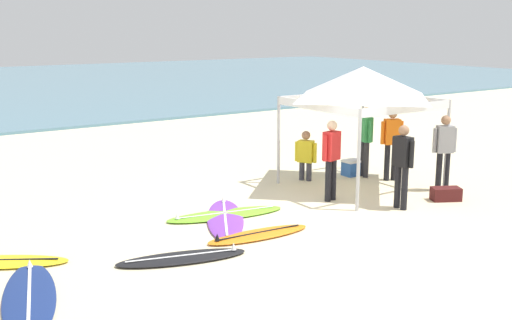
# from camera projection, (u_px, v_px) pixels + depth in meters

# --- Properties ---
(ground_plane) EXTENTS (80.00, 80.00, 0.00)m
(ground_plane) POSITION_uv_depth(u_px,v_px,m) (301.00, 215.00, 12.07)
(ground_plane) COLOR beige
(canopy_tent) EXTENTS (2.78, 2.78, 2.75)m
(canopy_tent) POSITION_uv_depth(u_px,v_px,m) (363.00, 83.00, 13.67)
(canopy_tent) COLOR #B7B7BC
(canopy_tent) RESTS_ON ground
(surfboard_navy) EXTENTS (1.36, 2.68, 0.19)m
(surfboard_navy) POSITION_uv_depth(u_px,v_px,m) (29.00, 297.00, 8.33)
(surfboard_navy) COLOR navy
(surfboard_navy) RESTS_ON ground
(surfboard_orange) EXTENTS (2.02, 0.68, 0.19)m
(surfboard_orange) POSITION_uv_depth(u_px,v_px,m) (258.00, 234.00, 10.85)
(surfboard_orange) COLOR orange
(surfboard_orange) RESTS_ON ground
(surfboard_black) EXTENTS (2.16, 1.12, 0.19)m
(surfboard_black) POSITION_uv_depth(u_px,v_px,m) (182.00, 258.00, 9.76)
(surfboard_black) COLOR black
(surfboard_black) RESTS_ON ground
(surfboard_lime) EXTENTS (2.45, 1.07, 0.19)m
(surfboard_lime) POSITION_uv_depth(u_px,v_px,m) (225.00, 214.00, 12.02)
(surfboard_lime) COLOR #7AD12D
(surfboard_lime) RESTS_ON ground
(surfboard_purple) EXTENTS (1.88, 2.57, 0.19)m
(surfboard_purple) POSITION_uv_depth(u_px,v_px,m) (225.00, 218.00, 11.76)
(surfboard_purple) COLOR purple
(surfboard_purple) RESTS_ON ground
(person_green) EXTENTS (0.32, 0.53, 1.71)m
(person_green) POSITION_uv_depth(u_px,v_px,m) (365.00, 137.00, 14.98)
(person_green) COLOR #2D2D33
(person_green) RESTS_ON ground
(person_orange) EXTENTS (0.51, 0.35, 1.71)m
(person_orange) POSITION_uv_depth(u_px,v_px,m) (392.00, 140.00, 14.61)
(person_orange) COLOR black
(person_orange) RESTS_ON ground
(person_grey) EXTENTS (0.50, 0.36, 1.71)m
(person_grey) POSITION_uv_depth(u_px,v_px,m) (444.00, 148.00, 13.63)
(person_grey) COLOR black
(person_grey) RESTS_ON ground
(person_black) EXTENTS (0.22, 0.55, 1.71)m
(person_black) POSITION_uv_depth(u_px,v_px,m) (402.00, 161.00, 12.30)
(person_black) COLOR black
(person_black) RESTS_ON ground
(person_red) EXTENTS (0.54, 0.29, 1.71)m
(person_red) POSITION_uv_depth(u_px,v_px,m) (331.00, 155.00, 12.89)
(person_red) COLOR black
(person_red) RESTS_ON ground
(person_yellow) EXTENTS (0.37, 0.49, 1.20)m
(person_yellow) POSITION_uv_depth(u_px,v_px,m) (306.00, 154.00, 14.66)
(person_yellow) COLOR #383842
(person_yellow) RESTS_ON ground
(gear_bag_near_tent) EXTENTS (0.68, 0.57, 0.28)m
(gear_bag_near_tent) POSITION_uv_depth(u_px,v_px,m) (446.00, 194.00, 13.07)
(gear_bag_near_tent) COLOR #4C1919
(gear_bag_near_tent) RESTS_ON ground
(cooler_box) EXTENTS (0.50, 0.36, 0.39)m
(cooler_box) POSITION_uv_depth(u_px,v_px,m) (353.00, 167.00, 15.27)
(cooler_box) COLOR #2D60B7
(cooler_box) RESTS_ON ground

